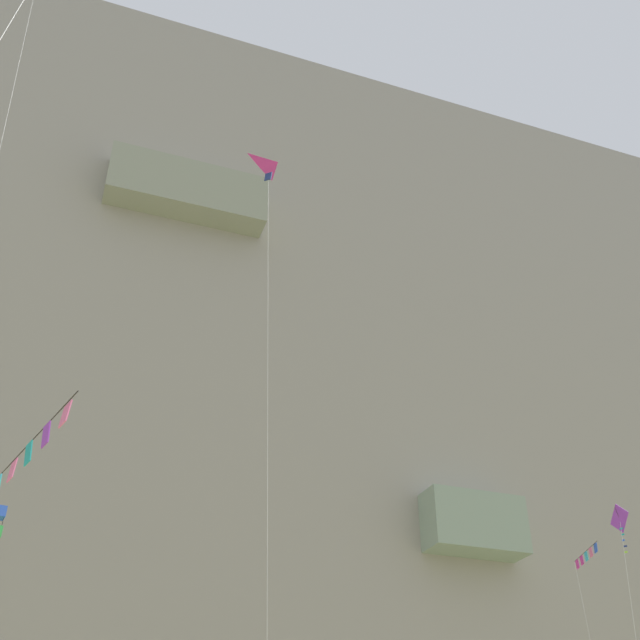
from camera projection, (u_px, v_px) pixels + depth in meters
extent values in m
cube|color=gray|center=(149.00, 380.00, 75.82)|extent=(180.00, 20.37, 77.78)
cube|color=gray|center=(186.00, 197.00, 75.11)|extent=(14.74, 4.82, 5.34)
cube|color=gray|center=(472.00, 526.00, 66.64)|extent=(8.62, 3.96, 4.86)
pyramid|color=#CC3399|center=(278.00, 170.00, 43.27)|extent=(2.15, 2.08, 0.23)
cube|color=navy|center=(268.00, 176.00, 43.42)|extent=(0.36, 0.41, 0.54)
cylinder|color=silver|center=(268.00, 445.00, 33.63)|extent=(0.36, 2.61, 32.57)
cylinder|color=black|center=(2.00, 523.00, 37.28)|extent=(0.03, 0.03, 1.39)
cylinder|color=black|center=(31.00, 442.00, 21.89)|extent=(1.87, 7.10, 0.03)
cube|color=pink|center=(12.00, 470.00, 22.73)|extent=(0.20, 0.53, 0.59)
cube|color=teal|center=(28.00, 453.00, 21.72)|extent=(0.22, 0.54, 0.59)
cube|color=purple|center=(46.00, 435.00, 20.70)|extent=(0.21, 0.53, 0.59)
cube|color=pink|center=(65.00, 414.00, 19.68)|extent=(0.22, 0.54, 0.59)
cylinder|color=black|center=(585.00, 552.00, 46.68)|extent=(1.22, 3.88, 0.03)
cube|color=#CC3399|center=(577.00, 564.00, 47.89)|extent=(0.19, 0.45, 0.51)
cube|color=#CC3399|center=(582.00, 560.00, 47.21)|extent=(0.19, 0.45, 0.51)
cube|color=#38B2D1|center=(586.00, 556.00, 46.53)|extent=(0.19, 0.45, 0.51)
cube|color=pink|center=(591.00, 552.00, 45.84)|extent=(0.19, 0.45, 0.51)
cube|color=blue|center=(596.00, 548.00, 45.16)|extent=(0.19, 0.45, 0.51)
cube|color=purple|center=(619.00, 518.00, 38.27)|extent=(0.40, 1.37, 1.29)
cylinder|color=black|center=(619.00, 518.00, 38.27)|extent=(0.45, 0.19, 1.03)
cube|color=teal|center=(621.00, 529.00, 37.99)|extent=(0.08, 0.15, 0.08)
cube|color=teal|center=(623.00, 534.00, 37.85)|extent=(0.06, 0.16, 0.08)
cube|color=blue|center=(623.00, 540.00, 37.69)|extent=(0.04, 0.16, 0.08)
cube|color=navy|center=(625.00, 546.00, 37.55)|extent=(0.10, 0.14, 0.08)
cube|color=#8CCC33|center=(626.00, 552.00, 37.39)|extent=(0.08, 0.15, 0.08)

